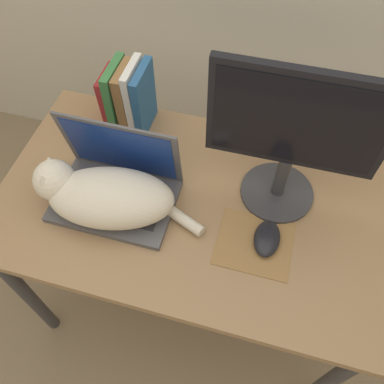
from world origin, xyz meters
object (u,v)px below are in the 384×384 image
object	(u,v)px
external_monitor	(294,137)
computer_mouse	(267,238)
book_row	(128,98)
laptop	(117,185)
cat	(104,196)

from	to	relation	value
external_monitor	computer_mouse	size ratio (longest dim) A/B	3.93
external_monitor	book_row	bearing A→B (deg)	162.76
computer_mouse	laptop	bearing A→B (deg)	175.21
cat	book_row	distance (m)	0.35
external_monitor	computer_mouse	distance (m)	0.28
external_monitor	computer_mouse	bearing A→B (deg)	-90.89
cat	laptop	bearing A→B (deg)	81.77
computer_mouse	external_monitor	bearing A→B (deg)	89.11
cat	computer_mouse	size ratio (longest dim) A/B	4.19
book_row	computer_mouse	bearing A→B (deg)	-32.53
computer_mouse	book_row	size ratio (longest dim) A/B	0.49
cat	external_monitor	bearing A→B (deg)	22.44
book_row	external_monitor	bearing A→B (deg)	-17.24
laptop	computer_mouse	bearing A→B (deg)	-4.79
cat	computer_mouse	xyz separation A→B (m)	(0.45, 0.02, -0.06)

